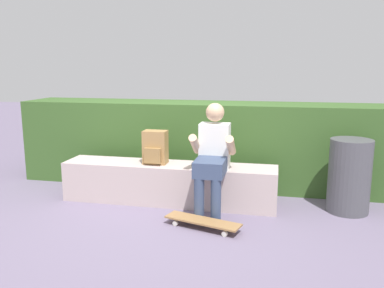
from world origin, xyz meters
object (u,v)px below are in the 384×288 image
Objects in this scene: trash_bin at (349,176)px; backpack_on_bench at (155,148)px; skateboard_near_person at (203,221)px; person_skater at (213,154)px; bench_main at (169,183)px.

backpack_on_bench is at bearing -176.80° from trash_bin.
skateboard_near_person is 0.98× the size of trash_bin.
trash_bin is at bearing 12.50° from person_skater.
backpack_on_bench is at bearing 135.56° from skateboard_near_person.
skateboard_near_person is (0.55, -0.71, -0.16)m from bench_main.
trash_bin reaches higher than skateboard_near_person.
skateboard_near_person is at bearing -151.58° from trash_bin.
person_skater is at bearing -21.10° from bench_main.
backpack_on_bench is 2.26m from trash_bin.
bench_main is 2.08m from trash_bin.
backpack_on_bench is at bearing -176.71° from bench_main.
bench_main is at bearing 127.78° from skateboard_near_person.
backpack_on_bench is (-0.73, 0.21, -0.00)m from person_skater.
bench_main is at bearing 158.90° from person_skater.
person_skater reaches higher than bench_main.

